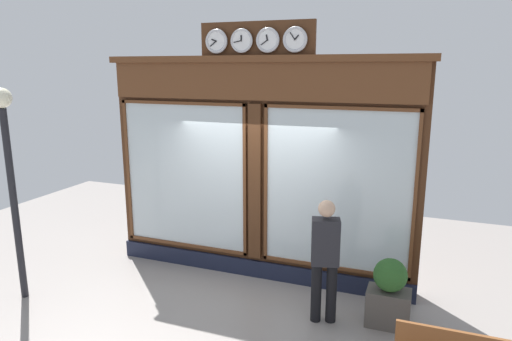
% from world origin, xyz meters
% --- Properties ---
extents(shop_facade, '(5.07, 0.42, 4.00)m').
position_xyz_m(shop_facade, '(-0.00, -0.13, 1.78)').
color(shop_facade, '#4C2B16').
rests_on(shop_facade, ground_plane).
extents(pedestrian, '(0.41, 0.31, 1.69)m').
position_xyz_m(pedestrian, '(-1.32, 0.94, 0.93)').
color(pedestrian, black).
rests_on(pedestrian, ground_plane).
extents(street_lamp, '(0.28, 0.28, 3.07)m').
position_xyz_m(street_lamp, '(2.99, 1.86, 2.07)').
color(street_lamp, black).
rests_on(street_lamp, ground_plane).
extents(planter_box, '(0.56, 0.36, 0.50)m').
position_xyz_m(planter_box, '(-2.14, 0.74, 0.25)').
color(planter_box, '#4C4742').
rests_on(planter_box, ground_plane).
extents(planter_shrub, '(0.43, 0.43, 0.43)m').
position_xyz_m(planter_shrub, '(-2.14, 0.74, 0.71)').
color(planter_shrub, '#285623').
rests_on(planter_shrub, planter_box).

